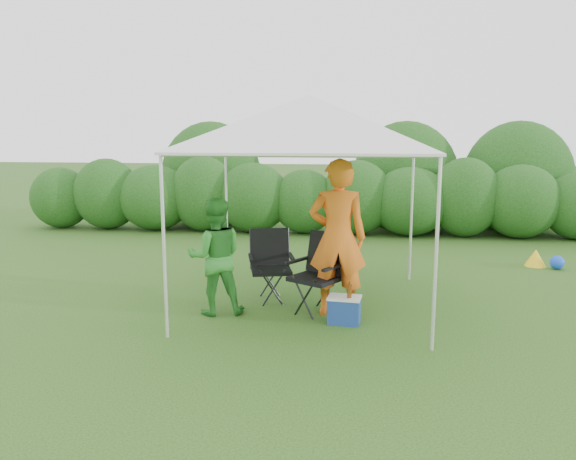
# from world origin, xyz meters

# --- Properties ---
(ground) EXTENTS (70.00, 70.00, 0.00)m
(ground) POSITION_xyz_m (0.00, 0.00, 0.00)
(ground) COLOR #345D1D
(hedge) EXTENTS (14.90, 1.53, 1.80)m
(hedge) POSITION_xyz_m (0.04, 6.00, 0.83)
(hedge) COLOR #23551A
(hedge) RESTS_ON ground
(canopy) EXTENTS (3.10, 3.10, 2.83)m
(canopy) POSITION_xyz_m (0.00, 0.50, 2.46)
(canopy) COLOR silver
(canopy) RESTS_ON ground
(chair_right) EXTENTS (0.82, 0.80, 1.04)m
(chair_right) POSITION_xyz_m (0.18, 0.21, 0.59)
(chair_right) COLOR black
(chair_right) RESTS_ON ground
(chair_left) EXTENTS (0.71, 0.67, 0.99)m
(chair_left) POSITION_xyz_m (-0.55, 0.67, 0.56)
(chair_left) COLOR black
(chair_left) RESTS_ON ground
(man) EXTENTS (0.77, 0.53, 2.03)m
(man) POSITION_xyz_m (0.41, 0.12, 1.01)
(man) COLOR orange
(man) RESTS_ON ground
(woman) EXTENTS (0.87, 0.76, 1.52)m
(woman) POSITION_xyz_m (-1.16, -0.06, 0.76)
(woman) COLOR #2E842B
(woman) RESTS_ON ground
(cooler) EXTENTS (0.43, 0.34, 0.34)m
(cooler) POSITION_xyz_m (0.52, -0.24, 0.17)
(cooler) COLOR navy
(cooler) RESTS_ON ground
(bottle) EXTENTS (0.05, 0.05, 0.20)m
(bottle) POSITION_xyz_m (0.58, -0.28, 0.44)
(bottle) COLOR #592D0C
(bottle) RESTS_ON cooler
(lawn_toy) EXTENTS (0.61, 0.50, 0.30)m
(lawn_toy) POSITION_xyz_m (3.88, 3.17, 0.14)
(lawn_toy) COLOR yellow
(lawn_toy) RESTS_ON ground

